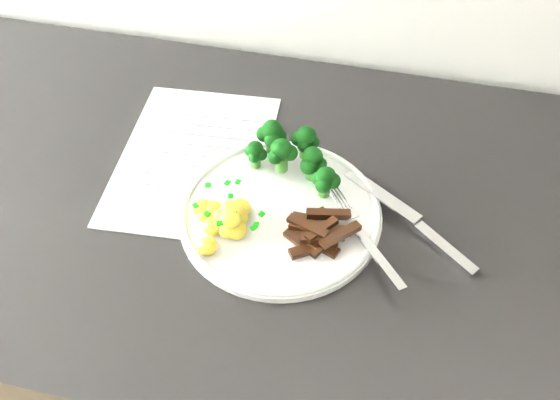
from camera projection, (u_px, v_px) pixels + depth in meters
counter at (244, 355)px, 1.08m from camera, size 2.43×0.61×0.91m
recipe_paper at (194, 157)px, 0.79m from camera, size 0.22×0.29×0.00m
plate at (280, 212)px, 0.71m from camera, size 0.25×0.25×0.01m
broccoli at (294, 153)px, 0.73m from camera, size 0.13×0.09×0.06m
potatoes at (224, 220)px, 0.68m from camera, size 0.09×0.10×0.04m
beef_strips at (318, 232)px, 0.68m from camera, size 0.09×0.08×0.03m
fork at (367, 240)px, 0.67m from camera, size 0.11×0.14×0.01m
knife at (424, 231)px, 0.69m from camera, size 0.17×0.13×0.02m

